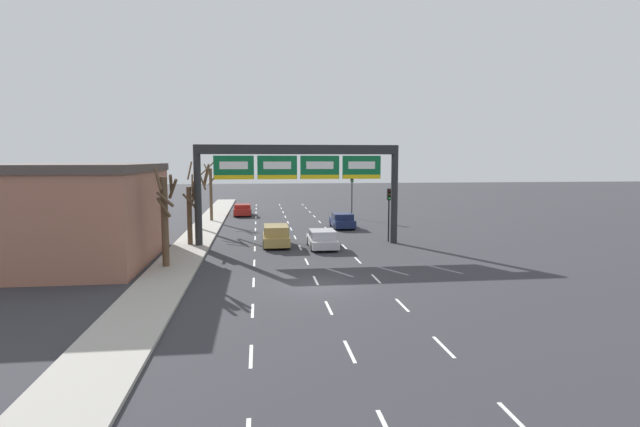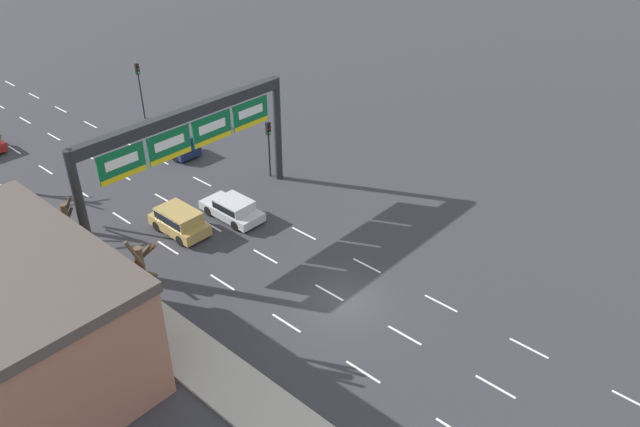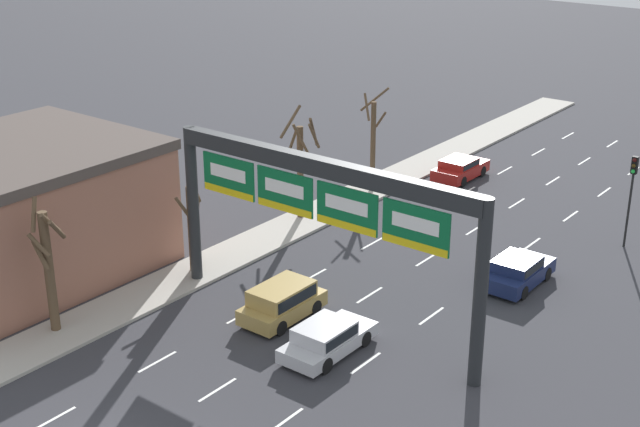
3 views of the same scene
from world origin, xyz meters
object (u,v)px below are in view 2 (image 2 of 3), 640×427
object	(u,v)px
suv_gold	(179,220)
traffic_light_mid_block	(269,138)
traffic_light_near_gantry	(139,80)
tree_bare_second	(71,234)
car_navy	(175,144)
tree_bare_furthest	(145,288)
car_silver	(233,208)
sign_gantry	(188,136)

from	to	relation	value
suv_gold	traffic_light_mid_block	distance (m)	9.21
traffic_light_near_gantry	tree_bare_second	bearing A→B (deg)	-133.87
car_navy	tree_bare_furthest	xyz separation A→B (m)	(-13.30, -16.06, 2.42)
suv_gold	tree_bare_furthest	world-z (taller)	tree_bare_furthest
suv_gold	tree_bare_furthest	size ratio (longest dim) A/B	0.67
suv_gold	car_silver	xyz separation A→B (m)	(3.32, -1.18, -0.16)
suv_gold	car_navy	xyz separation A→B (m)	(6.57, 9.25, -0.13)
sign_gantry	tree_bare_second	distance (m)	8.72
sign_gantry	car_silver	distance (m)	5.56
tree_bare_second	suv_gold	bearing A→B (deg)	-8.43
traffic_light_near_gantry	tree_bare_furthest	distance (m)	28.32
car_navy	traffic_light_mid_block	xyz separation A→B (m)	(2.32, -8.13, 2.25)
sign_gantry	suv_gold	bearing A→B (deg)	-166.40
traffic_light_mid_block	car_silver	bearing A→B (deg)	-157.42
traffic_light_near_gantry	tree_bare_second	size ratio (longest dim) A/B	1.03
traffic_light_near_gantry	car_navy	bearing A→B (deg)	-107.24
suv_gold	traffic_light_mid_block	xyz separation A→B (m)	(8.89, 1.13, 2.12)
traffic_light_near_gantry	tree_bare_second	xyz separation A→B (m)	(-15.25, -15.86, -0.95)
car_navy	tree_bare_second	bearing A→B (deg)	-147.21
tree_bare_furthest	traffic_light_near_gantry	bearing A→B (deg)	56.48
suv_gold	traffic_light_mid_block	bearing A→B (deg)	7.24
tree_bare_second	tree_bare_furthest	size ratio (longest dim) A/B	0.80
sign_gantry	car_navy	xyz separation A→B (m)	(4.84, 8.84, -5.05)
suv_gold	car_navy	world-z (taller)	suv_gold
suv_gold	tree_bare_furthest	distance (m)	9.85
traffic_light_near_gantry	tree_bare_furthest	bearing A→B (deg)	-123.52
car_silver	tree_bare_furthest	xyz separation A→B (m)	(-10.05, -5.63, 2.45)
tree_bare_furthest	sign_gantry	bearing A→B (deg)	40.54
car_silver	traffic_light_near_gantry	world-z (taller)	traffic_light_near_gantry
car_silver	traffic_light_near_gantry	size ratio (longest dim) A/B	0.90
traffic_light_mid_block	tree_bare_second	world-z (taller)	tree_bare_second
sign_gantry	tree_bare_second	bearing A→B (deg)	176.29
sign_gantry	car_navy	distance (m)	11.27
car_silver	traffic_light_mid_block	bearing A→B (deg)	22.58
suv_gold	car_navy	distance (m)	11.35
car_navy	traffic_light_near_gantry	distance (m)	8.35
sign_gantry	traffic_light_near_gantry	world-z (taller)	sign_gantry
sign_gantry	traffic_light_mid_block	size ratio (longest dim) A/B	3.66
sign_gantry	tree_bare_furthest	bearing A→B (deg)	-139.46
car_navy	traffic_light_near_gantry	world-z (taller)	traffic_light_near_gantry
suv_gold	traffic_light_near_gantry	distance (m)	19.19
tree_bare_furthest	car_silver	bearing A→B (deg)	29.24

